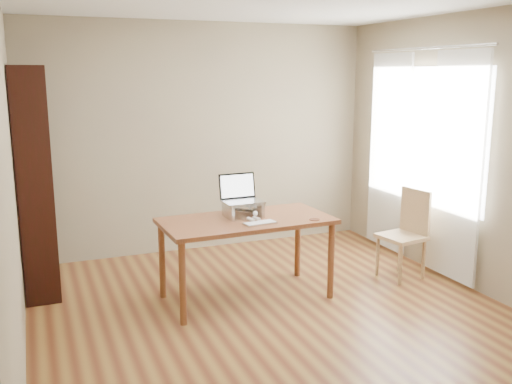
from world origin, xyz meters
The scene contains 10 objects.
room centered at (0.03, 0.01, 1.30)m, with size 4.04×4.54×2.64m.
bookshelf centered at (-1.83, 1.55, 1.05)m, with size 0.30×0.90×2.10m.
curtains centered at (1.92, 0.80, 1.17)m, with size 0.03×1.90×2.25m.
desk centered at (-0.09, 0.61, 0.66)m, with size 1.55×0.82×0.75m.
laptop_stand centered at (-0.09, 0.69, 0.83)m, with size 0.32×0.25×0.13m.
laptop centered at (-0.09, 0.75, 0.94)m, with size 0.36×0.30×0.25m.
keyboard centered at (-0.05, 0.39, 0.76)m, with size 0.30×0.16×0.02m.
coaster centered at (0.46, 0.34, 0.75)m, with size 0.09×0.09×0.01m, color brown.
cat centered at (-0.09, 0.72, 0.81)m, with size 0.24×0.48×0.15m.
chair centered at (1.61, 0.53, 0.48)m, with size 0.45×0.45×0.89m.
Camera 1 is at (-1.86, -4.03, 2.04)m, focal length 40.00 mm.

